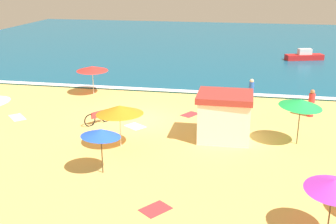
% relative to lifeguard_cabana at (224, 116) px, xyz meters
% --- Properties ---
extents(ground_plane, '(60.00, 60.00, 0.00)m').
position_rel_lifeguard_cabana_xyz_m(ground_plane, '(-4.92, 1.90, -1.21)').
color(ground_plane, '#EDBC60').
extents(ocean_water, '(60.00, 44.00, 0.10)m').
position_rel_lifeguard_cabana_xyz_m(ocean_water, '(-4.92, 29.90, -1.16)').
color(ocean_water, '#0F567A').
rests_on(ocean_water, ground_plane).
extents(wave_breaker_foam, '(57.00, 0.70, 0.01)m').
position_rel_lifeguard_cabana_xyz_m(wave_breaker_foam, '(-4.92, 8.20, -1.11)').
color(wave_breaker_foam, white).
rests_on(wave_breaker_foam, ocean_water).
extents(lifeguard_cabana, '(2.72, 2.41, 2.39)m').
position_rel_lifeguard_cabana_xyz_m(lifeguard_cabana, '(0.00, 0.00, 0.00)').
color(lifeguard_cabana, white).
rests_on(lifeguard_cabana, ground_plane).
extents(beach_umbrella_0, '(2.33, 2.33, 2.03)m').
position_rel_lifeguard_cabana_xyz_m(beach_umbrella_0, '(-4.76, -4.85, 0.59)').
color(beach_umbrella_0, '#4C3823').
rests_on(beach_umbrella_0, ground_plane).
extents(beach_umbrella_4, '(1.90, 1.93, 2.04)m').
position_rel_lifeguard_cabana_xyz_m(beach_umbrella_4, '(3.83, -7.70, 0.56)').
color(beach_umbrella_4, '#4C3823').
rests_on(beach_umbrella_4, ground_plane).
extents(beach_umbrella_5, '(3.23, 3.23, 2.12)m').
position_rel_lifeguard_cabana_xyz_m(beach_umbrella_5, '(-4.84, -1.98, 0.66)').
color(beach_umbrella_5, silver).
rests_on(beach_umbrella_5, ground_plane).
extents(beach_umbrella_6, '(2.75, 2.76, 2.01)m').
position_rel_lifeguard_cabana_xyz_m(beach_umbrella_6, '(-9.42, 6.59, 0.60)').
color(beach_umbrella_6, silver).
rests_on(beach_umbrella_6, ground_plane).
extents(beach_umbrella_7, '(2.89, 2.89, 2.37)m').
position_rel_lifeguard_cabana_xyz_m(beach_umbrella_7, '(3.61, -0.03, 0.89)').
color(beach_umbrella_7, '#4C3823').
rests_on(beach_umbrella_7, ground_plane).
extents(parked_bicycle, '(1.13, 1.50, 0.76)m').
position_rel_lifeguard_cabana_xyz_m(parked_bicycle, '(-7.02, 0.89, -0.83)').
color(parked_bicycle, black).
rests_on(parked_bicycle, ground_plane).
extents(beachgoer_0, '(0.44, 0.44, 1.77)m').
position_rel_lifeguard_cabana_xyz_m(beachgoer_0, '(1.33, 5.83, -0.37)').
color(beachgoer_0, blue).
rests_on(beachgoer_0, ground_plane).
extents(beachgoer_1, '(0.62, 0.62, 0.98)m').
position_rel_lifeguard_cabana_xyz_m(beachgoer_1, '(-0.41, 4.02, -0.79)').
color(beachgoer_1, orange).
rests_on(beachgoer_1, ground_plane).
extents(beachgoer_5, '(0.51, 0.51, 1.63)m').
position_rel_lifeguard_cabana_xyz_m(beachgoer_5, '(4.80, 4.48, -0.45)').
color(beachgoer_5, red).
rests_on(beachgoer_5, ground_plane).
extents(beach_towel_1, '(1.44, 1.44, 0.01)m').
position_rel_lifeguard_cabana_xyz_m(beach_towel_1, '(-12.05, 1.01, -1.21)').
color(beach_towel_1, white).
rests_on(beach_towel_1, ground_plane).
extents(beach_towel_2, '(1.33, 1.26, 0.01)m').
position_rel_lifeguard_cabana_xyz_m(beach_towel_2, '(-4.88, 0.85, -1.21)').
color(beach_towel_2, white).
rests_on(beach_towel_2, ground_plane).
extents(beach_towel_3, '(1.18, 1.32, 0.01)m').
position_rel_lifeguard_cabana_xyz_m(beach_towel_3, '(-2.20, 3.44, -1.21)').
color(beach_towel_3, red).
rests_on(beach_towel_3, ground_plane).
extents(beach_towel_4, '(1.24, 1.29, 0.01)m').
position_rel_lifeguard_cabana_xyz_m(beach_towel_4, '(-1.94, -7.27, -1.21)').
color(beach_towel_4, red).
rests_on(beach_towel_4, ground_plane).
extents(small_boat_0, '(3.72, 2.04, 1.07)m').
position_rel_lifeguard_cabana_xyz_m(small_boat_0, '(6.32, 21.46, -0.76)').
color(small_boat_0, red).
rests_on(small_boat_0, ocean_water).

